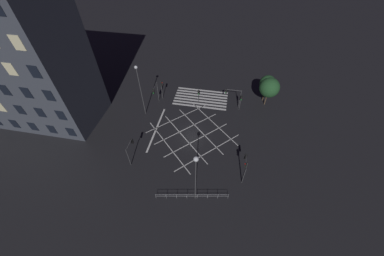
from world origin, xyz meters
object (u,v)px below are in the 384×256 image
at_px(street_tree_near, 268,83).
at_px(street_tree_far, 269,88).
at_px(traffic_light_nw_main, 245,169).
at_px(traffic_light_median_south, 199,94).
at_px(street_lamp_west, 139,82).
at_px(traffic_light_ne_cross, 130,147).
at_px(traffic_light_sw_cross, 241,100).
at_px(traffic_light_nw_cross, 245,164).
at_px(traffic_light_se_cross, 155,91).
at_px(traffic_light_se_main, 162,87).
at_px(traffic_light_sw_main, 233,94).
at_px(street_lamp_east, 196,170).

xyz_separation_m(street_tree_near, street_tree_far, (-0.27, 1.30, -0.04)).
distance_m(traffic_light_nw_main, street_tree_far, 18.78).
height_order(traffic_light_median_south, street_tree_near, street_tree_near).
bearing_deg(street_lamp_west, street_tree_near, -159.68).
relative_size(traffic_light_ne_cross, traffic_light_sw_cross, 1.09).
height_order(traffic_light_nw_cross, traffic_light_se_cross, traffic_light_se_cross).
distance_m(traffic_light_se_main, street_tree_near, 20.50).
xyz_separation_m(traffic_light_ne_cross, traffic_light_se_cross, (0.21, -13.36, 0.56)).
bearing_deg(traffic_light_se_cross, traffic_light_median_south, 102.50).
height_order(traffic_light_sw_cross, traffic_light_nw_cross, traffic_light_nw_cross).
bearing_deg(traffic_light_ne_cross, traffic_light_median_south, -27.31).
xyz_separation_m(traffic_light_sw_cross, street_lamp_west, (17.59, 4.27, 4.64)).
bearing_deg(traffic_light_ne_cross, traffic_light_sw_main, -43.25).
xyz_separation_m(traffic_light_nw_main, traffic_light_nw_cross, (-0.08, -1.19, -0.53)).
bearing_deg(traffic_light_median_south, street_lamp_west, -63.25).
bearing_deg(traffic_light_nw_cross, street_tree_far, -13.32).
height_order(traffic_light_nw_cross, street_lamp_east, street_lamp_east).
distance_m(traffic_light_se_cross, street_lamp_west, 5.05).
xyz_separation_m(traffic_light_nw_main, traffic_light_se_cross, (16.97, -14.35, 0.12)).
relative_size(traffic_light_se_cross, street_tree_far, 0.77).
relative_size(traffic_light_sw_cross, traffic_light_se_cross, 0.76).
xyz_separation_m(traffic_light_sw_cross, traffic_light_se_main, (15.55, -0.81, 0.42)).
bearing_deg(traffic_light_nw_cross, traffic_light_median_south, 31.13).
height_order(traffic_light_sw_main, street_tree_near, street_tree_near).
xyz_separation_m(traffic_light_ne_cross, traffic_light_median_south, (-7.82, -15.14, -0.44)).
relative_size(street_lamp_west, street_tree_near, 1.81).
bearing_deg(traffic_light_nw_cross, street_tree_near, -11.60).
relative_size(traffic_light_ne_cross, traffic_light_median_south, 1.16).
relative_size(street_tree_near, street_tree_far, 0.95).
xyz_separation_m(traffic_light_se_cross, street_tree_near, (-20.83, -5.26, 0.75)).
bearing_deg(traffic_light_sw_main, traffic_light_ne_cross, 46.75).
height_order(traffic_light_sw_main, street_lamp_west, street_lamp_west).
height_order(traffic_light_se_main, traffic_light_se_cross, traffic_light_se_cross).
xyz_separation_m(traffic_light_sw_main, traffic_light_ne_cross, (14.26, 15.16, -0.41)).
height_order(traffic_light_ne_cross, traffic_light_se_main, traffic_light_se_main).
height_order(street_lamp_east, street_tree_near, street_lamp_east).
bearing_deg(traffic_light_se_main, traffic_light_ne_cross, -91.48).
distance_m(traffic_light_ne_cross, traffic_light_sw_cross, 21.65).
bearing_deg(traffic_light_se_cross, traffic_light_nw_cross, 52.34).
bearing_deg(street_lamp_west, traffic_light_se_main, -111.96).
height_order(traffic_light_ne_cross, traffic_light_median_south, traffic_light_ne_cross).
bearing_deg(traffic_light_median_south, street_lamp_east, 8.09).
bearing_deg(traffic_light_nw_cross, traffic_light_ne_cross, 90.69).
distance_m(traffic_light_sw_main, street_tree_near, 7.30).
relative_size(traffic_light_ne_cross, traffic_light_se_cross, 0.83).
bearing_deg(street_tree_far, traffic_light_se_cross, 10.62).
height_order(traffic_light_sw_cross, traffic_light_se_cross, traffic_light_se_cross).
height_order(traffic_light_median_south, traffic_light_se_cross, traffic_light_se_cross).
distance_m(traffic_light_nw_main, traffic_light_se_cross, 22.22).
xyz_separation_m(traffic_light_sw_main, traffic_light_nw_main, (-2.51, 16.14, 0.02)).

